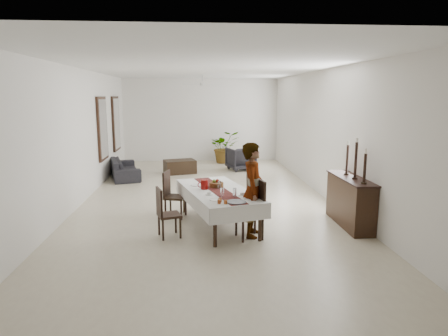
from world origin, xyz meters
TOP-DOWN VIEW (x-y plane):
  - floor at (0.00, 0.00)m, footprint 6.00×12.00m
  - ceiling at (0.00, 0.00)m, footprint 6.00×12.00m
  - wall_back at (0.00, 6.00)m, footprint 6.00×0.02m
  - wall_front at (0.00, -6.00)m, footprint 6.00×0.02m
  - wall_left at (-3.00, 0.00)m, footprint 0.02×12.00m
  - wall_right at (3.00, 0.00)m, footprint 0.02×12.00m
  - dining_table_top at (0.16, -2.06)m, footprint 1.52×2.46m
  - table_leg_fl at (0.04, -3.22)m, footprint 0.08×0.08m
  - table_leg_fr at (0.85, -3.00)m, footprint 0.08×0.08m
  - table_leg_bl at (-0.53, -1.12)m, footprint 0.08×0.08m
  - table_leg_br at (0.28, -0.90)m, footprint 0.08×0.08m
  - tablecloth_top at (0.16, -2.06)m, footprint 1.73×2.67m
  - tablecloth_drape_left at (-0.38, -2.20)m, footprint 0.65×2.38m
  - tablecloth_drape_right at (0.70, -1.91)m, footprint 0.65×2.38m
  - tablecloth_drape_near at (0.48, -3.24)m, footprint 1.09×0.30m
  - tablecloth_drape_far at (-0.16, -0.87)m, footprint 1.09×0.30m
  - table_runner at (0.16, -2.06)m, footprint 0.94×2.39m
  - red_pitcher at (-0.11, -1.98)m, footprint 0.18×0.18m
  - pitcher_handle at (-0.19, -2.00)m, footprint 0.12×0.05m
  - wine_glass_near at (0.43, -2.63)m, footprint 0.07×0.07m
  - wine_glass_mid at (0.20, -2.59)m, footprint 0.07×0.07m
  - wine_glass_far at (0.19, -2.00)m, footprint 0.07×0.07m
  - teacup_right at (0.59, -2.54)m, footprint 0.09×0.09m
  - saucer_right at (0.59, -2.54)m, footprint 0.14×0.14m
  - teacup_left at (-0.03, -2.45)m, footprint 0.09×0.09m
  - saucer_left at (-0.03, -2.45)m, footprint 0.14×0.14m
  - plate_near_right at (0.69, -2.81)m, footprint 0.23×0.23m
  - bread_near_right at (0.69, -2.81)m, footprint 0.09×0.09m
  - plate_near_left at (0.07, -2.82)m, footprint 0.23×0.23m
  - plate_far_left at (-0.27, -1.63)m, footprint 0.23×0.23m
  - serving_tray at (0.42, -3.02)m, footprint 0.34×0.34m
  - jam_jar_a at (0.23, -3.11)m, footprint 0.06×0.06m
  - jam_jar_b at (0.12, -3.08)m, footprint 0.06×0.06m
  - jam_jar_c at (0.14, -2.97)m, footprint 0.06×0.06m
  - fruit_basket at (0.14, -1.81)m, footprint 0.29×0.29m
  - fruit_red at (0.17, -1.79)m, footprint 0.09×0.09m
  - fruit_green at (0.10, -1.80)m, footprint 0.08×0.08m
  - chair_right_near_seat at (0.68, -2.82)m, footprint 0.54×0.54m
  - chair_right_near_leg_fl at (0.90, -2.96)m, footprint 0.05×0.05m
  - chair_right_near_leg_fr at (0.82, -2.60)m, footprint 0.05×0.05m
  - chair_right_near_leg_bl at (0.54, -3.04)m, footprint 0.05×0.05m
  - chair_right_near_leg_br at (0.46, -2.68)m, footprint 0.05×0.05m
  - chair_right_near_back at (0.88, -2.78)m, footprint 0.14×0.45m
  - chair_right_far_seat at (0.74, -1.46)m, footprint 0.50×0.50m
  - chair_right_far_leg_fl at (0.95, -1.57)m, footprint 0.05×0.05m
  - chair_right_far_leg_fr at (0.85, -1.26)m, footprint 0.05×0.05m
  - chair_right_far_leg_bl at (0.64, -1.67)m, footprint 0.05×0.05m
  - chair_right_far_leg_br at (0.54, -1.36)m, footprint 0.05×0.05m
  - chair_right_far_back at (0.92, -1.41)m, footprint 0.16×0.39m
  - chair_left_near_seat at (-0.77, -2.65)m, footprint 0.49×0.49m
  - chair_left_near_leg_fl at (-0.97, -2.54)m, footprint 0.05×0.05m
  - chair_left_near_leg_fr at (-0.87, -2.85)m, footprint 0.05×0.05m
  - chair_left_near_leg_bl at (-0.66, -2.45)m, footprint 0.05×0.05m
  - chair_left_near_leg_br at (-0.57, -2.75)m, footprint 0.05×0.05m
  - chair_left_near_back at (-0.94, -2.70)m, footprint 0.15×0.38m
  - chair_left_far_seat at (-0.70, -1.46)m, footprint 0.51×0.51m
  - chair_left_far_leg_fl at (-0.83, -1.25)m, footprint 0.05×0.05m
  - chair_left_far_leg_fr at (-0.91, -1.58)m, footprint 0.05×0.05m
  - chair_left_far_leg_bl at (-0.50, -1.34)m, footprint 0.05×0.05m
  - chair_left_far_leg_br at (-0.58, -1.67)m, footprint 0.05×0.05m
  - chair_left_far_back at (-0.89, -1.41)m, footprint 0.14×0.41m
  - woman at (0.76, -2.70)m, footprint 0.56×0.71m
  - sideboard_body at (2.78, -2.25)m, footprint 0.42×1.57m
  - sideboard_top at (2.78, -2.25)m, footprint 0.46×1.64m
  - candlestick_near_base at (2.78, -2.83)m, footprint 0.10×0.10m
  - candlestick_near_shaft at (2.78, -2.83)m, footprint 0.05×0.05m
  - candlestick_near_candle at (2.78, -2.83)m, footprint 0.04×0.04m
  - candlestick_mid_base at (2.78, -2.41)m, footprint 0.10×0.10m
  - candlestick_mid_shaft at (2.78, -2.41)m, footprint 0.05×0.05m
  - candlestick_mid_candle at (2.78, -2.41)m, footprint 0.04×0.04m
  - candlestick_far_base at (2.78, -1.99)m, footprint 0.10×0.10m
  - candlestick_far_shaft at (2.78, -1.99)m, footprint 0.05×0.05m
  - candlestick_far_candle at (2.78, -1.99)m, footprint 0.04×0.04m
  - sofa at (-2.48, 2.85)m, footprint 1.25×2.13m
  - armchair at (1.33, 3.89)m, footprint 1.07×1.09m
  - coffee_table at (-0.77, 3.43)m, footprint 1.14×0.91m
  - potted_plant at (0.87, 5.41)m, footprint 1.26×1.14m
  - mirror_frame_near at (-2.96, 2.20)m, footprint 0.06×1.05m
  - mirror_glass_near at (-2.92, 2.20)m, footprint 0.01×0.90m
  - mirror_frame_far at (-2.96, 4.30)m, footprint 0.06×1.05m
  - mirror_glass_far at (-2.92, 4.30)m, footprint 0.01×0.90m
  - fan_rod at (0.00, 3.00)m, footprint 0.04×0.04m
  - fan_hub at (0.00, 3.00)m, footprint 0.16×0.16m
  - fan_blade_n at (0.00, 3.35)m, footprint 0.10×0.55m
  - fan_blade_s at (0.00, 2.65)m, footprint 0.10×0.55m
  - fan_blade_e at (0.35, 3.00)m, footprint 0.55×0.10m
  - fan_blade_w at (-0.35, 3.00)m, footprint 0.55×0.10m

SIDE VIEW (x-z plane):
  - floor at x=0.00m, z-range 0.00..0.00m
  - chair_left_near_leg_fl at x=-0.97m, z-range 0.00..0.39m
  - chair_left_near_leg_fr at x=-0.87m, z-range 0.00..0.39m
  - chair_left_near_leg_bl at x=-0.66m, z-range 0.00..0.39m
  - chair_left_near_leg_br at x=-0.57m, z-range 0.00..0.39m
  - chair_right_far_leg_fl at x=0.95m, z-range 0.00..0.39m
  - chair_right_far_leg_fr at x=0.85m, z-range 0.00..0.39m
  - chair_right_far_leg_bl at x=0.64m, z-range 0.00..0.39m
  - chair_right_far_leg_br at x=0.54m, z-range 0.00..0.39m
  - chair_left_far_leg_fl at x=-0.83m, z-range 0.00..0.41m
  - chair_left_far_leg_fr at x=-0.91m, z-range 0.00..0.41m
  - chair_left_far_leg_bl at x=-0.50m, z-range 0.00..0.41m
  - chair_left_far_leg_br at x=-0.58m, z-range 0.00..0.41m
  - coffee_table at x=-0.77m, z-range 0.00..0.44m
  - chair_right_near_leg_fl at x=0.90m, z-range 0.00..0.45m
  - chair_right_near_leg_fr at x=0.82m, z-range 0.00..0.45m
  - chair_right_near_leg_bl at x=0.54m, z-range 0.00..0.45m
  - chair_right_near_leg_br at x=0.46m, z-range 0.00..0.45m
  - sofa at x=-2.48m, z-range 0.00..0.58m
  - table_leg_fl at x=0.04m, z-range 0.00..0.67m
  - table_leg_fr at x=0.85m, z-range 0.00..0.67m
  - table_leg_bl at x=-0.53m, z-range 0.00..0.67m
  - table_leg_br at x=0.28m, z-range 0.00..0.67m
  - armchair at x=1.33m, z-range 0.00..0.79m
  - chair_left_near_seat at x=-0.77m, z-range 0.39..0.43m
  - chair_right_far_seat at x=0.74m, z-range 0.40..0.44m
  - chair_left_far_seat at x=-0.70m, z-range 0.41..0.46m
  - sideboard_body at x=2.78m, z-range 0.00..0.94m
  - chair_right_near_seat at x=0.68m, z-range 0.45..0.50m
  - tablecloth_drape_left at x=-0.38m, z-range 0.44..0.73m
  - tablecloth_drape_right at x=0.70m, z-range 0.44..0.73m
  - tablecloth_drape_near at x=0.48m, z-range 0.44..0.73m
  - tablecloth_drape_far at x=-0.16m, z-range 0.44..0.73m
  - potted_plant at x=0.87m, z-range 0.00..1.22m
  - chair_left_near_back at x=-0.94m, z-range 0.43..0.93m
  - chair_right_far_back at x=0.92m, z-range 0.44..0.95m
  - dining_table_top at x=0.16m, z-range 0.67..0.72m
  - tablecloth_top at x=0.16m, z-range 0.71..0.73m
  - chair_left_far_back at x=-0.89m, z-range 0.46..0.99m
  - table_runner at x=0.16m, z-range 0.73..0.73m
  - saucer_right at x=0.59m, z-range 0.73..0.74m
  - saucer_left at x=-0.03m, z-range 0.73..0.74m
  - plate_near_right at x=0.69m, z-range 0.73..0.74m
  - plate_near_left at x=0.07m, z-range 0.73..0.74m
  - plate_far_left at x=-0.27m, z-range 0.73..0.74m
  - serving_tray at x=0.42m, z-range 0.73..0.75m
  - teacup_right at x=0.59m, z-range 0.73..0.78m
  - teacup_left at x=-0.03m, z-range 0.73..0.78m
  - bread_near_right at x=0.69m, z-range 0.72..0.80m
  - jam_jar_a at x=0.23m, z-range 0.73..0.80m
  - jam_jar_b at x=0.12m, z-range 0.73..0.80m
  - jam_jar_c at x=0.14m, z-range 0.73..0.80m
  - fruit_basket at x=0.14m, z-range 0.73..0.82m
  - chair_right_near_back at x=0.88m, z-range 0.50..1.07m
  - wine_glass_near at x=0.43m, z-range 0.73..0.89m
  - wine_glass_mid at x=0.20m, z-range 0.73..0.89m
  - wine_glass_far at x=0.19m, z-range 0.73..0.89m
  - red_pitcher at x=-0.11m, z-range 0.73..0.92m
  - pitcher_handle at x=-0.19m, z-range 0.76..0.88m
  - fruit_red at x=0.17m, z-range 0.80..0.89m
  - fruit_green at x=0.10m, z-range 0.81..0.88m
  - woman at x=0.76m, z-range 0.00..1.73m
  - sideboard_top at x=2.78m, z-range 0.94..0.98m
  - candlestick_near_base at x=2.78m, z-range 0.98..1.01m
  - candlestick_mid_base at x=2.78m, z-range 0.98..1.01m
  - candlestick_far_base at x=2.78m, z-range 0.98..1.01m
  - candlestick_near_shaft at x=2.78m, z-range 1.01..1.53m
  - candlestick_far_shaft at x=2.78m, z-range 1.01..1.58m
  - candlestick_mid_shaft at x=2.78m, z-range 1.01..1.69m
  - candlestick_near_candle at x=2.78m, z-range 1.53..1.61m
  - wall_back at x=0.00m, z-range 0.00..3.20m
  - wall_front at x=0.00m, z-range 0.00..3.20m
  - wall_left at x=-3.00m, z-range 0.00..3.20m
  - wall_right at x=3.00m, z-range 0.00..3.20m
  - mirror_frame_near at x=-2.96m, z-range 0.67..2.53m
  - mirror_glass_near at x=-2.92m, z-range 0.75..2.45m
  - mirror_frame_far at x=-2.96m, z-range 0.67..2.53m
  - mirror_glass_far at x=-2.92m, z-range 0.75..2.45m
  - candlestick_far_candle at x=2.78m, z-range 1.58..1.67m
  - candlestick_mid_candle at x=2.78m, z-range 1.69..1.77m
  - fan_hub at x=0.00m, z-range 2.86..2.94m
  - fan_blade_n at x=0.00m, z-range 2.89..2.91m
  - fan_blade_s at x=0.00m, z-range 2.89..2.91m
  - fan_blade_e at x=0.35m, z-range 2.89..2.91m
  - fan_blade_w at x=-0.35m, z-range 2.89..2.91m
  - fan_rod at x=0.00m, z-range 3.00..3.20m
  - ceiling at x=0.00m, z-range 3.19..3.21m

